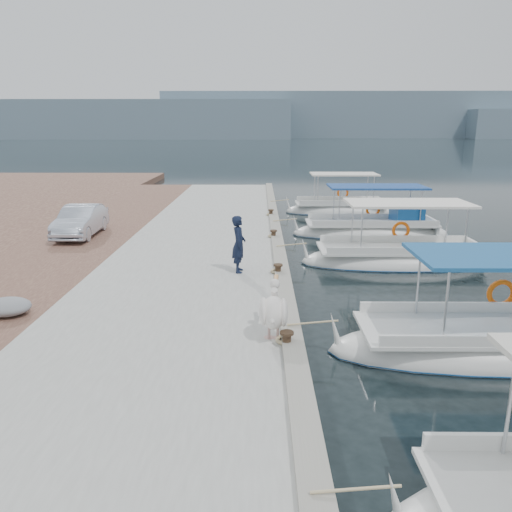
# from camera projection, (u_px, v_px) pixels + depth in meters

# --- Properties ---
(ground) EXTENTS (400.00, 400.00, 0.00)m
(ground) POSITION_uv_depth(u_px,v_px,m) (293.00, 308.00, 13.51)
(ground) COLOR black
(ground) RESTS_ON ground
(concrete_quay) EXTENTS (6.00, 40.00, 0.50)m
(concrete_quay) POSITION_uv_depth(u_px,v_px,m) (202.00, 254.00, 18.31)
(concrete_quay) COLOR #A0A19B
(concrete_quay) RESTS_ON ground
(quay_curb) EXTENTS (0.44, 40.00, 0.12)m
(quay_curb) POSITION_uv_depth(u_px,v_px,m) (278.00, 246.00, 18.21)
(quay_curb) COLOR gray
(quay_curb) RESTS_ON concrete_quay
(cobblestone_strip) EXTENTS (4.00, 40.00, 0.50)m
(cobblestone_strip) POSITION_uv_depth(u_px,v_px,m) (67.00, 253.00, 18.35)
(cobblestone_strip) COLOR brown
(cobblestone_strip) RESTS_ON ground
(distant_hills) EXTENTS (330.00, 60.00, 18.00)m
(distant_hills) POSITION_uv_depth(u_px,v_px,m) (334.00, 119.00, 206.31)
(distant_hills) COLOR slate
(distant_hills) RESTS_ON ground
(fishing_caique_b) EXTENTS (7.77, 2.37, 2.83)m
(fishing_caique_b) POSITION_uv_depth(u_px,v_px,m) (506.00, 348.00, 10.81)
(fishing_caique_b) COLOR silver
(fishing_caique_b) RESTS_ON ground
(fishing_caique_c) EXTENTS (7.04, 2.35, 2.83)m
(fishing_caique_c) POSITION_uv_depth(u_px,v_px,m) (399.00, 260.00, 17.86)
(fishing_caique_c) COLOR silver
(fishing_caique_c) RESTS_ON ground
(fishing_caique_d) EXTENTS (7.05, 2.25, 2.83)m
(fishing_caique_d) POSITION_uv_depth(u_px,v_px,m) (373.00, 231.00, 22.54)
(fishing_caique_d) COLOR silver
(fishing_caique_d) RESTS_ON ground
(fishing_caique_e) EXTENTS (6.15, 2.18, 2.83)m
(fishing_caique_e) POSITION_uv_depth(u_px,v_px,m) (340.00, 211.00, 28.38)
(fishing_caique_e) COLOR silver
(fishing_caique_e) RESTS_ON ground
(mooring_bollards) EXTENTS (0.28, 20.28, 0.33)m
(mooring_bollards) POSITION_uv_depth(u_px,v_px,m) (278.00, 269.00, 14.79)
(mooring_bollards) COLOR black
(mooring_bollards) RESTS_ON concrete_quay
(pelican) EXTENTS (0.58, 1.51, 1.17)m
(pelican) POSITION_uv_depth(u_px,v_px,m) (274.00, 311.00, 10.27)
(pelican) COLOR tan
(pelican) RESTS_ON concrete_quay
(fisherman) EXTENTS (0.43, 0.64, 1.72)m
(fisherman) POSITION_uv_depth(u_px,v_px,m) (239.00, 244.00, 14.94)
(fisherman) COLOR black
(fisherman) RESTS_ON concrete_quay
(parked_car) EXTENTS (1.39, 3.73, 1.22)m
(parked_car) POSITION_uv_depth(u_px,v_px,m) (81.00, 221.00, 19.95)
(parked_car) COLOR silver
(parked_car) RESTS_ON cobblestone_strip
(tarp_bundle) EXTENTS (1.10, 0.90, 0.40)m
(tarp_bundle) POSITION_uv_depth(u_px,v_px,m) (7.00, 307.00, 11.65)
(tarp_bundle) COLOR gray
(tarp_bundle) RESTS_ON cobblestone_strip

